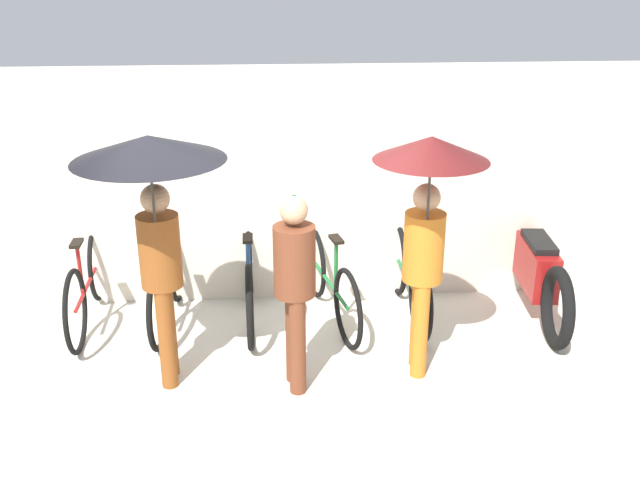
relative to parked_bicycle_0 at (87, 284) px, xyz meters
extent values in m
plane|color=beige|center=(1.50, -1.52, -0.39)|extent=(30.00, 30.00, 0.00)
cube|color=beige|center=(1.50, 0.44, 0.76)|extent=(12.26, 0.12, 2.30)
torus|color=black|center=(-0.02, 0.52, -0.02)|extent=(0.08, 0.75, 0.75)
torus|color=black|center=(0.02, -0.53, -0.02)|extent=(0.08, 0.75, 0.75)
cylinder|color=maroon|center=(0.00, -0.01, -0.02)|extent=(0.08, 1.05, 0.04)
cylinder|color=maroon|center=(0.01, -0.19, 0.22)|extent=(0.04, 0.04, 0.48)
cube|color=black|center=(0.01, -0.19, 0.48)|extent=(0.10, 0.20, 0.03)
cylinder|color=maroon|center=(-0.02, 0.52, 0.32)|extent=(0.04, 0.04, 0.67)
cylinder|color=maroon|center=(-0.02, 0.52, 0.66)|extent=(0.44, 0.05, 0.03)
torus|color=black|center=(0.78, 0.43, -0.02)|extent=(0.10, 0.75, 0.75)
torus|color=black|center=(0.72, -0.53, -0.02)|extent=(0.10, 0.75, 0.75)
cylinder|color=black|center=(0.75, -0.05, -0.02)|extent=(0.09, 0.96, 0.04)
cylinder|color=black|center=(0.74, -0.21, 0.27)|extent=(0.04, 0.04, 0.58)
cube|color=black|center=(0.74, -0.21, 0.58)|extent=(0.10, 0.20, 0.03)
cylinder|color=black|center=(0.78, 0.43, 0.33)|extent=(0.04, 0.04, 0.70)
cylinder|color=black|center=(0.78, 0.43, 0.68)|extent=(0.44, 0.05, 0.03)
torus|color=black|center=(1.49, 0.54, -0.01)|extent=(0.08, 0.76, 0.76)
torus|color=black|center=(1.52, -0.56, -0.01)|extent=(0.08, 0.76, 0.76)
cylinder|color=#19478C|center=(1.50, -0.01, -0.01)|extent=(0.07, 1.10, 0.04)
cylinder|color=#19478C|center=(1.51, -0.20, 0.23)|extent=(0.04, 0.04, 0.49)
cube|color=black|center=(1.51, -0.20, 0.49)|extent=(0.10, 0.20, 0.03)
cylinder|color=#19478C|center=(1.49, 0.54, 0.28)|extent=(0.04, 0.04, 0.58)
cylinder|color=#19478C|center=(1.49, 0.54, 0.57)|extent=(0.44, 0.04, 0.03)
torus|color=black|center=(2.14, 0.44, -0.03)|extent=(0.20, 0.72, 0.72)
torus|color=black|center=(2.37, -0.61, -0.03)|extent=(0.20, 0.72, 0.72)
cylinder|color=#19662D|center=(2.25, -0.09, -0.03)|extent=(0.26, 1.06, 0.04)
cylinder|color=#19662D|center=(2.29, -0.27, 0.22)|extent=(0.04, 0.04, 0.50)
cube|color=black|center=(2.29, -0.27, 0.49)|extent=(0.13, 0.21, 0.03)
cylinder|color=#19662D|center=(2.14, 0.44, 0.33)|extent=(0.04, 0.04, 0.72)
cylinder|color=#19662D|center=(2.14, 0.44, 0.69)|extent=(0.44, 0.12, 0.03)
torus|color=black|center=(2.99, 0.44, -0.02)|extent=(0.08, 0.74, 0.74)
torus|color=black|center=(3.03, -0.54, -0.02)|extent=(0.08, 0.74, 0.74)
cylinder|color=#19662D|center=(3.01, -0.05, -0.02)|extent=(0.08, 0.98, 0.04)
cylinder|color=#19662D|center=(3.01, -0.22, 0.22)|extent=(0.04, 0.04, 0.48)
cube|color=black|center=(3.01, -0.22, 0.47)|extent=(0.10, 0.20, 0.03)
cylinder|color=#19662D|center=(2.99, 0.44, 0.34)|extent=(0.04, 0.04, 0.73)
cylinder|color=#19662D|center=(2.99, 0.44, 0.70)|extent=(0.44, 0.05, 0.03)
cylinder|color=brown|center=(0.87, -0.97, 0.03)|extent=(0.13, 0.13, 0.85)
cylinder|color=brown|center=(0.88, -1.15, 0.03)|extent=(0.13, 0.13, 0.85)
cylinder|color=brown|center=(0.87, -1.06, 0.74)|extent=(0.32, 0.32, 0.58)
sphere|color=tan|center=(0.87, -1.06, 1.16)|extent=(0.22, 0.22, 0.22)
cylinder|color=#332D28|center=(0.88, -1.20, 1.13)|extent=(0.02, 0.02, 0.72)
cone|color=black|center=(0.88, -1.20, 1.58)|extent=(1.09, 1.09, 0.18)
cylinder|color=brown|center=(1.88, -1.13, 0.01)|extent=(0.13, 0.13, 0.81)
cylinder|color=brown|center=(1.90, -1.30, 0.01)|extent=(0.13, 0.13, 0.81)
cylinder|color=brown|center=(1.89, -1.22, 0.70)|extent=(0.32, 0.32, 0.55)
sphere|color=tan|center=(1.89, -1.22, 1.10)|extent=(0.21, 0.21, 0.21)
cylinder|color=#C66B1E|center=(2.92, -0.96, 0.02)|extent=(0.13, 0.13, 0.82)
cylinder|color=#C66B1E|center=(2.90, -1.13, 0.02)|extent=(0.13, 0.13, 0.82)
cylinder|color=#C66B1E|center=(2.91, -1.05, 0.71)|extent=(0.32, 0.32, 0.56)
sphere|color=tan|center=(2.91, -1.05, 1.12)|extent=(0.21, 0.21, 0.21)
cylinder|color=#332D28|center=(2.89, -1.18, 1.10)|extent=(0.02, 0.02, 0.70)
cone|color=#591919|center=(2.89, -1.18, 1.54)|extent=(0.85, 0.85, 0.18)
torus|color=black|center=(4.32, 0.71, -0.02)|extent=(0.17, 0.74, 0.73)
torus|color=black|center=(4.19, -0.73, -0.02)|extent=(0.17, 0.74, 0.73)
cube|color=maroon|center=(4.26, -0.01, 0.06)|extent=(0.31, 0.81, 0.44)
cube|color=black|center=(4.26, -0.01, 0.31)|extent=(0.27, 0.57, 0.06)
cylinder|color=#B2B2B7|center=(4.32, 0.71, 0.53)|extent=(0.58, 0.08, 0.03)
camera|label=1|loc=(1.75, -6.12, 2.82)|focal=40.00mm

